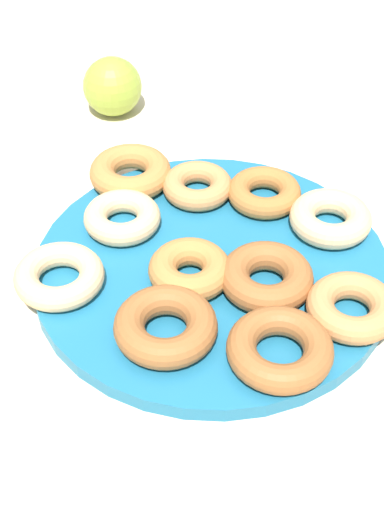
{
  "coord_description": "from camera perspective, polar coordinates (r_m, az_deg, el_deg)",
  "views": [
    {
      "loc": [
        -0.36,
        0.43,
        0.54
      ],
      "look_at": [
        0.0,
        0.03,
        0.05
      ],
      "focal_mm": 53.5,
      "sensor_mm": 36.0,
      "label": 1
    }
  ],
  "objects": [
    {
      "name": "donut_9",
      "position": [
        0.74,
        -0.4,
        -0.88
      ],
      "size": [
        0.09,
        0.09,
        0.03
      ],
      "primitive_type": "torus",
      "rotation": [
        0.0,
        0.0,
        1.43
      ],
      "color": "#BC7A3D",
      "rests_on": "donut_plate"
    },
    {
      "name": "donut_1",
      "position": [
        0.84,
        5.43,
        4.76
      ],
      "size": [
        0.11,
        0.11,
        0.02
      ],
      "primitive_type": "torus",
      "rotation": [
        0.0,
        0.0,
        0.48
      ],
      "color": "#AD6B33",
      "rests_on": "donut_plate"
    },
    {
      "name": "apple",
      "position": [
        1.01,
        -5.97,
        12.5
      ],
      "size": [
        0.08,
        0.08,
        0.08
      ],
      "primitive_type": "sphere",
      "color": "#93AD38",
      "rests_on": "ground_plane"
    },
    {
      "name": "donut_8",
      "position": [
        0.72,
        11.87,
        -3.78
      ],
      "size": [
        0.09,
        0.09,
        0.03
      ],
      "primitive_type": "torus",
      "rotation": [
        0.0,
        0.0,
        1.55
      ],
      "color": "#C6844C",
      "rests_on": "donut_plate"
    },
    {
      "name": "donut_7",
      "position": [
        0.81,
        10.31,
        2.79
      ],
      "size": [
        0.11,
        0.11,
        0.03
      ],
      "primitive_type": "torus",
      "rotation": [
        0.0,
        0.0,
        0.27
      ],
      "color": "#EABC84",
      "rests_on": "donut_plate"
    },
    {
      "name": "donut_2",
      "position": [
        0.68,
        6.59,
        -6.92
      ],
      "size": [
        0.13,
        0.13,
        0.03
      ],
      "primitive_type": "torus",
      "rotation": [
        0.0,
        0.0,
        2.35
      ],
      "color": "#995B2D",
      "rests_on": "donut_plate"
    },
    {
      "name": "ground_plane",
      "position": [
        0.78,
        1.49,
        -1.39
      ],
      "size": [
        2.4,
        2.4,
        0.0
      ],
      "primitive_type": "plane",
      "color": "beige"
    },
    {
      "name": "donut_3",
      "position": [
        0.69,
        -1.99,
        -5.25
      ],
      "size": [
        0.1,
        0.1,
        0.03
      ],
      "primitive_type": "torus",
      "rotation": [
        0.0,
        0.0,
        1.59
      ],
      "color": "#995B2D",
      "rests_on": "donut_plate"
    },
    {
      "name": "donut_5",
      "position": [
        0.74,
        5.59,
        -1.58
      ],
      "size": [
        0.13,
        0.13,
        0.03
      ],
      "primitive_type": "torus",
      "rotation": [
        0.0,
        0.0,
        5.36
      ],
      "color": "#995B2D",
      "rests_on": "donut_plate"
    },
    {
      "name": "donut_4",
      "position": [
        0.75,
        -9.9,
        -1.49
      ],
      "size": [
        0.12,
        0.12,
        0.02
      ],
      "primitive_type": "torus",
      "rotation": [
        0.0,
        0.0,
        0.67
      ],
      "color": "#EABC84",
      "rests_on": "donut_plate"
    },
    {
      "name": "donut_6",
      "position": [
        0.85,
        0.41,
        5.28
      ],
      "size": [
        0.1,
        0.1,
        0.02
      ],
      "primitive_type": "torus",
      "rotation": [
        0.0,
        0.0,
        2.0
      ],
      "color": "#C6844C",
      "rests_on": "donut_plate"
    },
    {
      "name": "donut_10",
      "position": [
        0.86,
        -4.63,
        6.26
      ],
      "size": [
        0.12,
        0.12,
        0.03
      ],
      "primitive_type": "torus",
      "rotation": [
        0.0,
        0.0,
        0.38
      ],
      "color": "#BC7A3D",
      "rests_on": "donut_plate"
    },
    {
      "name": "donut_plate",
      "position": [
        0.77,
        1.5,
        -0.96
      ],
      "size": [
        0.36,
        0.36,
        0.02
      ],
      "primitive_type": "cylinder",
      "color": "#1E6B93",
      "rests_on": "ground_plane"
    },
    {
      "name": "donut_0",
      "position": [
        0.81,
        -5.24,
        2.89
      ],
      "size": [
        0.09,
        0.09,
        0.02
      ],
      "primitive_type": "torus",
      "rotation": [
        0.0,
        0.0,
        6.23
      ],
      "color": "#EABC84",
      "rests_on": "donut_plate"
    }
  ]
}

